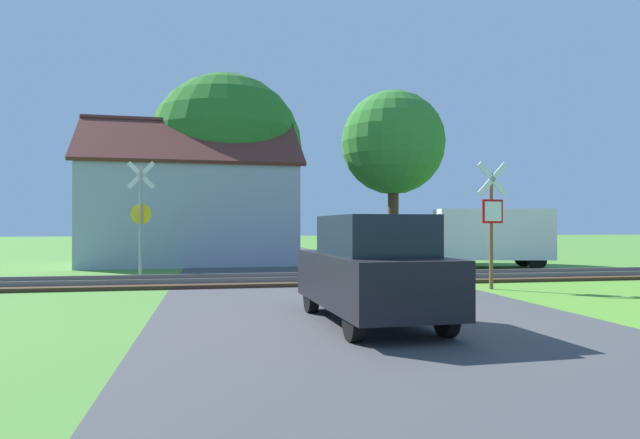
{
  "coord_description": "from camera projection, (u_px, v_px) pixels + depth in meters",
  "views": [
    {
      "loc": [
        -2.74,
        -9.2,
        1.62
      ],
      "look_at": [
        0.5,
        7.87,
        1.8
      ],
      "focal_mm": 32.0,
      "sensor_mm": 36.0,
      "label": 1
    }
  ],
  "objects": [
    {
      "name": "ground_plane",
      "position": [
        378.0,
        322.0,
        9.53
      ],
      "size": [
        160.0,
        160.0,
        0.0
      ],
      "primitive_type": "plane",
      "color": "#4C8433"
    },
    {
      "name": "road_asphalt",
      "position": [
        350.0,
        305.0,
        11.5
      ],
      "size": [
        7.6,
        80.0,
        0.01
      ],
      "primitive_type": "cube",
      "color": "#424244",
      "rests_on": "ground"
    },
    {
      "name": "rail_track",
      "position": [
        309.0,
        280.0,
        16.29
      ],
      "size": [
        60.0,
        2.6,
        0.22
      ],
      "color": "#422D1E",
      "rests_on": "ground"
    },
    {
      "name": "stop_sign_near",
      "position": [
        492.0,
        217.0,
        14.4
      ],
      "size": [
        0.87,
        0.19,
        3.23
      ],
      "rotation": [
        0.0,
        0.0,
        3.29
      ],
      "color": "brown",
      "rests_on": "ground"
    },
    {
      "name": "crossing_sign_far",
      "position": [
        141.0,
        211.0,
        17.71
      ],
      "size": [
        0.87,
        0.2,
        3.63
      ],
      "rotation": [
        0.0,
        0.0,
        -0.18
      ],
      "color": "#9E9EA5",
      "rests_on": "ground"
    },
    {
      "name": "house",
      "position": [
        191.0,
        211.0,
        24.15
      ],
      "size": [
        9.05,
        6.25,
        6.15
      ],
      "rotation": [
        0.0,
        0.0,
        0.04
      ],
      "color": "#99A3B7",
      "rests_on": "ground"
    },
    {
      "name": "tree_right",
      "position": [
        393.0,
        143.0,
        25.41
      ],
      "size": [
        4.62,
        4.62,
        7.63
      ],
      "color": "#513823",
      "rests_on": "ground"
    },
    {
      "name": "tree_center",
      "position": [
        226.0,
        151.0,
        26.3
      ],
      "size": [
        7.07,
        7.07,
        8.61
      ],
      "color": "#513823",
      "rests_on": "ground"
    },
    {
      "name": "mail_truck",
      "position": [
        488.0,
        235.0,
        21.82
      ],
      "size": [
        5.18,
        2.86,
        2.24
      ],
      "rotation": [
        0.0,
        0.0,
        1.35
      ],
      "color": "white",
      "rests_on": "ground"
    },
    {
      "name": "parked_car",
      "position": [
        371.0,
        269.0,
        9.36
      ],
      "size": [
        1.82,
        4.07,
        1.78
      ],
      "rotation": [
        0.0,
        0.0,
        0.05
      ],
      "color": "black",
      "rests_on": "ground"
    }
  ]
}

